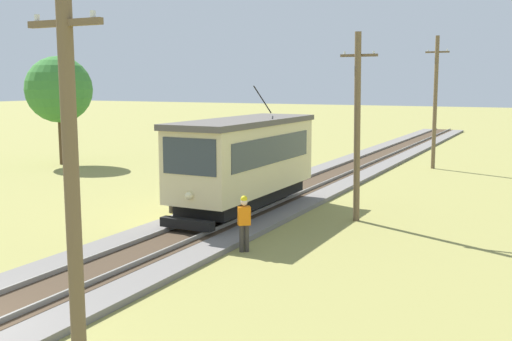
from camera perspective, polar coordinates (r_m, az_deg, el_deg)
red_tram at (r=23.59m, az=-1.09°, el=1.01°), size 2.60×8.54×4.79m
utility_pole_foreground at (r=9.61m, az=-17.17°, el=-1.94°), size 1.40×0.24×6.93m
utility_pole_near_tram at (r=22.52m, az=9.65°, el=4.21°), size 1.40×0.57×7.06m
utility_pole_mid at (r=37.79m, az=16.76°, el=6.33°), size 1.40×0.49×8.00m
track_worker at (r=18.52m, az=-1.14°, el=-4.84°), size 0.45×0.43×1.78m
second_worker at (r=24.30m, az=-8.01°, el=-1.74°), size 0.41×0.45×1.78m
tree_left_near at (r=40.19m, az=-18.32°, el=7.35°), size 4.20×4.20×6.90m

